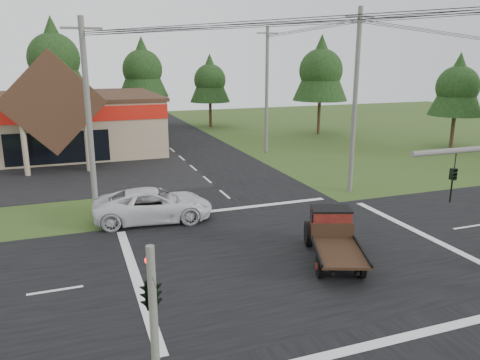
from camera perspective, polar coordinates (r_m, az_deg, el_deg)
name	(u,v)px	position (r m, az deg, el deg)	size (l,w,h in m)	color
ground	(295,254)	(21.26, 6.71, -8.95)	(120.00, 120.00, 0.00)	#394F1C
road_ns	(295,254)	(21.25, 6.71, -8.92)	(12.00, 120.00, 0.02)	black
road_ew	(295,254)	(21.25, 6.71, -8.92)	(120.00, 12.00, 0.02)	black
parking_apron	(0,180)	(37.64, -27.23, -0.01)	(28.00, 14.00, 0.02)	black
traffic_signal_corner	(150,278)	(11.25, -10.87, -11.68)	(0.53, 2.48, 4.40)	#595651
utility_pole_nw	(89,120)	(25.53, -17.95, 6.99)	(2.00, 0.30, 10.50)	#595651
utility_pole_ne	(355,101)	(30.58, 13.84, 9.37)	(2.00, 0.30, 11.50)	#595651
utility_pole_n	(267,90)	(42.91, 3.28, 10.94)	(2.00, 0.30, 11.20)	#595651
tree_row_c	(54,56)	(58.34, -21.78, 13.85)	(7.28, 7.28, 13.13)	#332316
tree_row_d	(142,68)	(60.01, -11.83, 13.27)	(6.16, 6.16, 11.11)	#332316
tree_row_e	(210,79)	(59.83, -3.70, 12.24)	(5.04, 5.04, 9.09)	#332316
tree_side_ne	(321,68)	(54.47, 9.83, 13.25)	(6.16, 6.16, 11.11)	#332316
tree_side_e_near	(458,85)	(49.75, 25.02, 10.47)	(5.04, 5.04, 9.09)	#332316
antique_flatbed_truck	(334,238)	(20.36, 11.44, -7.00)	(1.94, 5.09, 2.13)	#520B13
white_pickup	(153,205)	(25.45, -10.51, -3.00)	(2.88, 6.25, 1.74)	silver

